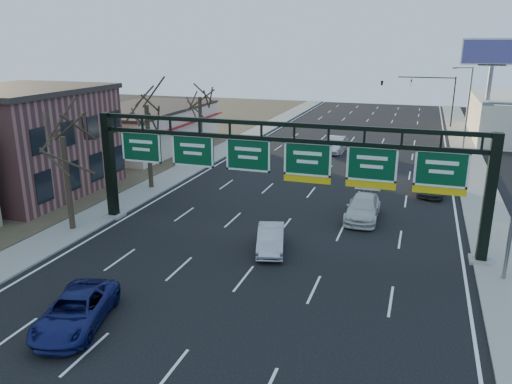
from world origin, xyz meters
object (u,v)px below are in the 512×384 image
(sign_gantry, at_px, (280,165))
(car_silver_sedan, at_px, (271,239))
(car_blue_suv, at_px, (76,311))
(car_white_wagon, at_px, (363,208))

(sign_gantry, height_order, car_silver_sedan, sign_gantry)
(sign_gantry, bearing_deg, car_blue_suv, -113.56)
(car_blue_suv, bearing_deg, car_white_wagon, 45.93)
(car_blue_suv, height_order, car_silver_sedan, car_blue_suv)
(sign_gantry, xyz_separation_m, car_blue_suv, (-5.41, -12.42, -3.91))
(car_white_wagon, bearing_deg, car_blue_suv, -120.08)
(sign_gantry, relative_size, car_blue_suv, 4.78)
(sign_gantry, relative_size, car_silver_sedan, 5.76)
(car_blue_suv, relative_size, car_silver_sedan, 1.21)
(sign_gantry, xyz_separation_m, car_white_wagon, (4.51, 5.07, -3.87))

